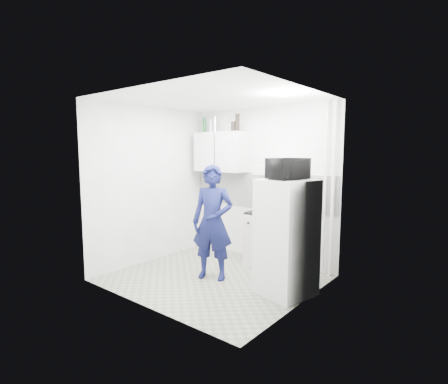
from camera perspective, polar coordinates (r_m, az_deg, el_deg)
The scene contains 22 objects.
floor at distance 5.33m, azimuth -1.66°, elevation -13.82°, with size 2.80×2.80×0.00m, color gray.
ceiling at distance 5.04m, azimuth -1.76°, elevation 15.06°, with size 2.80×2.80×0.00m, color white.
wall_back at distance 6.02m, azimuth 6.06°, elevation 1.27°, with size 2.80×2.80×0.00m, color white.
wall_left at distance 6.02m, azimuth -11.88°, elevation 1.16°, with size 2.60×2.60×0.00m, color white.
wall_right at distance 4.25m, azimuth 12.78°, elevation -1.15°, with size 2.60×2.60×0.00m, color white.
person at distance 5.09m, azimuth -1.87°, elevation -4.97°, with size 0.61×0.40×1.68m, color #0F133D.
stove at distance 5.83m, azimuth 6.73°, elevation -7.67°, with size 0.53×0.53×0.85m, color silver.
fridge at distance 4.63m, azimuth 10.14°, elevation -7.32°, with size 0.62×0.62×1.51m, color silver.
stove_top at distance 5.73m, azimuth 6.80°, elevation -3.39°, with size 0.51×0.51×0.03m, color black.
saucepan at distance 5.62m, azimuth 7.14°, elevation -2.97°, with size 0.16×0.16×0.09m, color silver.
microwave at distance 4.50m, azimuth 10.37°, elevation 3.75°, with size 0.33×0.49×0.27m, color black.
bottle_a at distance 6.56m, azimuth -3.22°, elevation 10.86°, with size 0.07×0.07×0.28m, color #144C1E.
bottle_b at distance 6.46m, azimuth -2.16°, elevation 10.72°, with size 0.06×0.06×0.24m, color #B2B7BC.
bottle_c at distance 6.40m, azimuth -1.50°, elevation 10.94°, with size 0.07×0.07×0.28m, color silver.
canister_b at distance 6.13m, azimuth 1.57°, elevation 10.64°, with size 0.09×0.09×0.17m, color black.
bottle_e at distance 6.08m, azimuth 2.20°, elevation 11.24°, with size 0.07×0.07×0.30m, color black.
upper_cabinet at distance 6.29m, azimuth -0.54°, elevation 6.56°, with size 1.00×0.35×0.70m, color silver.
range_hood at distance 5.55m, azimuth 8.60°, elevation 3.56°, with size 0.60×0.50×0.14m, color silver.
backsplash at distance 6.02m, azimuth 5.97°, elevation 0.31°, with size 2.74×0.03×0.60m, color white.
pipe_a at distance 5.36m, azimuth 17.35°, elevation 0.32°, with size 0.05×0.05×2.60m, color silver.
pipe_b at distance 5.40m, azimuth 16.17°, elevation 0.41°, with size 0.04×0.04×2.60m, color silver.
ceiling_spot_fixture at distance 4.63m, azimuth 9.73°, elevation 15.34°, with size 0.10×0.10×0.02m, color white.
Camera 1 is at (3.25, -3.79, 1.87)m, focal length 28.00 mm.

